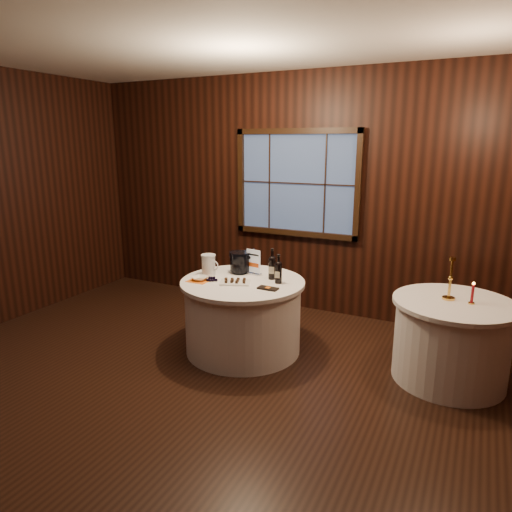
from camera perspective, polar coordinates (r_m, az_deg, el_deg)
The scene contains 16 objects.
ground at distance 4.23m, azimuth -8.28°, elevation -16.75°, with size 6.00×6.00×0.00m, color black.
back_wall at distance 5.87m, azimuth 5.17°, elevation 8.03°, with size 6.00×0.10×3.00m.
main_table at distance 4.82m, azimuth -1.65°, elevation -7.44°, with size 1.28×1.28×0.77m.
side_table at distance 4.61m, azimuth 23.17°, elevation -9.68°, with size 1.08×1.08×0.77m.
sign_stand at distance 4.88m, azimuth -0.27°, elevation -1.22°, with size 0.18×0.11×0.28m.
port_bottle_left at distance 4.71m, azimuth 2.02°, elevation -1.24°, with size 0.08×0.09×0.33m.
port_bottle_right at distance 4.58m, azimuth 2.82°, elevation -1.85°, with size 0.07×0.07×0.30m.
ice_bucket at distance 4.94m, azimuth -2.03°, elevation -0.75°, with size 0.23×0.23×0.23m.
chocolate_plate at distance 4.60m, azimuth -2.65°, elevation -3.23°, with size 0.35×0.30×0.04m.
chocolate_box at distance 4.42m, azimuth 1.50°, elevation -4.06°, with size 0.20×0.10×0.02m, color black.
grape_bunch at distance 4.68m, azimuth -5.63°, elevation -2.92°, with size 0.19×0.10×0.04m.
glass_pitcher at distance 4.89m, azimuth -5.94°, elevation -1.09°, with size 0.21×0.16×0.22m.
orange_napkin at distance 4.73m, azimuth -7.06°, elevation -3.04°, with size 0.21×0.21×0.00m, color orange.
cracker_bowl at distance 4.73m, azimuth -7.07°, elevation -2.79°, with size 0.16×0.16×0.04m, color white.
brass_candlestick at distance 4.46m, azimuth 23.07°, elevation -3.28°, with size 0.11×0.11×0.39m.
red_candle at distance 4.43m, azimuth 25.42°, elevation -4.45°, with size 0.05×0.05×0.20m.
Camera 1 is at (2.12, -2.95, 2.15)m, focal length 32.00 mm.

